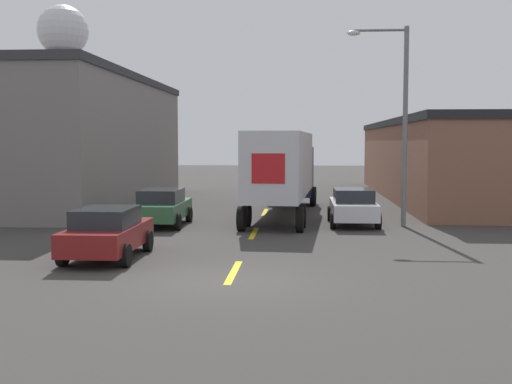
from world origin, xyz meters
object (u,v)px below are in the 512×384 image
(street_lamp, at_px, (398,112))
(semi_truck, at_px, (284,167))
(parked_car_right_mid, at_px, (353,206))
(parked_car_left_far, at_px, (162,207))
(parked_car_left_near, at_px, (107,232))
(water_tower, at_px, (63,33))

(street_lamp, bearing_deg, semi_truck, 143.30)
(parked_car_right_mid, bearing_deg, parked_car_left_far, -173.82)
(parked_car_left_near, xyz_separation_m, water_tower, (-21.27, 53.40, 15.05))
(parked_car_left_near, relative_size, parked_car_left_far, 1.00)
(parked_car_left_near, bearing_deg, street_lamp, 39.60)
(parked_car_left_near, height_order, parked_car_left_far, same)
(water_tower, bearing_deg, parked_car_left_near, -68.28)
(street_lamp, bearing_deg, parked_car_left_near, -140.40)
(parked_car_left_far, bearing_deg, parked_car_left_near, -90.00)
(street_lamp, bearing_deg, parked_car_left_far, -176.98)
(parked_car_left_near, bearing_deg, parked_car_left_far, 90.00)
(parked_car_left_near, xyz_separation_m, street_lamp, (9.82, 8.12, 3.96))
(parked_car_right_mid, bearing_deg, water_tower, 123.13)
(parked_car_left_near, distance_m, street_lamp, 13.35)
(parked_car_left_near, relative_size, street_lamp, 0.52)
(semi_truck, bearing_deg, parked_car_right_mid, -43.05)
(parked_car_left_near, bearing_deg, parked_car_right_mid, 46.50)
(semi_truck, distance_m, parked_car_left_near, 12.83)
(parked_car_left_near, distance_m, parked_car_left_far, 7.60)
(water_tower, bearing_deg, street_lamp, -55.52)
(water_tower, bearing_deg, parked_car_left_far, -65.08)
(parked_car_left_near, distance_m, parked_car_right_mid, 11.68)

